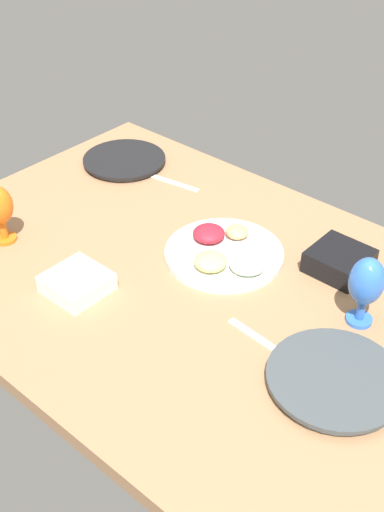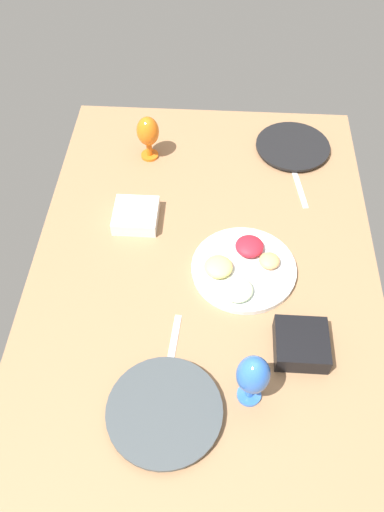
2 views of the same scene
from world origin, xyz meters
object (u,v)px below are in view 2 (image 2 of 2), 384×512
dinner_plate_right (293,147)px  square_bowl_black (301,343)px  dinner_plate_left (164,412)px  fruit_platter (242,268)px  hurricane_glass_blue (253,376)px  square_bowl_white (136,215)px  hurricane_glass_orange (148,133)px

dinner_plate_right → square_bowl_black: 81.47cm
dinner_plate_left → fruit_platter: 48.93cm
hurricane_glass_blue → square_bowl_white: bearing=31.9°
dinner_plate_right → square_bowl_white: square_bowl_white is taller
dinner_plate_right → hurricane_glass_blue: bearing=170.3°
fruit_platter → dinner_plate_left: bearing=157.2°
fruit_platter → square_bowl_white: bearing=61.5°
hurricane_glass_blue → dinner_plate_right: bearing=-9.7°
dinner_plate_left → hurricane_glass_orange: bearing=8.5°
hurricane_glass_orange → hurricane_glass_blue: (-88.44, -34.85, 0.74)cm
dinner_plate_left → hurricane_glass_orange: (94.58, 14.11, 8.98)cm
fruit_platter → hurricane_glass_orange: bearing=33.8°
dinner_plate_left → dinner_plate_right: dinner_plate_left is taller
hurricane_glass_blue → hurricane_glass_orange: bearing=21.5°
dinner_plate_left → hurricane_glass_orange: 96.05cm
dinner_plate_left → square_bowl_white: (63.53, 15.03, 1.11)cm
hurricane_glass_orange → square_bowl_black: hurricane_glass_orange is taller
hurricane_glass_blue → square_bowl_white: 68.18cm
dinner_plate_left → square_bowl_white: bearing=13.3°
dinner_plate_left → hurricane_glass_blue: hurricane_glass_blue is taller
fruit_platter → hurricane_glass_blue: (-38.96, -1.76, 9.40)cm
dinner_plate_left → square_bowl_black: square_bowl_black is taller
dinner_plate_left → square_bowl_black: (19.99, -34.32, 1.80)cm
square_bowl_black → hurricane_glass_blue: bearing=135.6°
square_bowl_black → square_bowl_white: size_ratio=1.01×
dinner_plate_left → square_bowl_white: 65.30cm
dinner_plate_right → square_bowl_white: 64.43cm
dinner_plate_left → fruit_platter: size_ratio=0.92×
hurricane_glass_orange → square_bowl_white: (-31.05, 0.92, -7.87)cm
dinner_plate_left → hurricane_glass_orange: size_ratio=1.73×
hurricane_glass_orange → square_bowl_black: 89.22cm
hurricane_glass_orange → hurricane_glass_blue: size_ratio=0.93×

